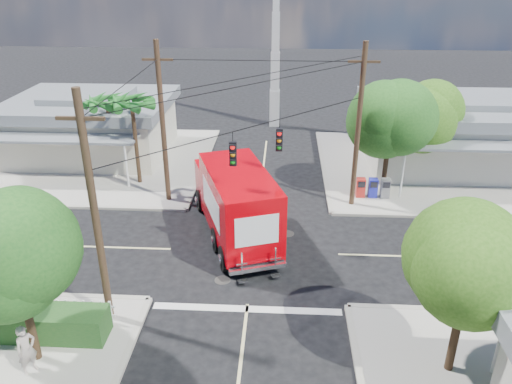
{
  "coord_description": "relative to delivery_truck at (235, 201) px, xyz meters",
  "views": [
    {
      "loc": [
        1.27,
        -20.23,
        12.58
      ],
      "look_at": [
        0.0,
        2.0,
        2.2
      ],
      "focal_mm": 35.0,
      "sensor_mm": 36.0,
      "label": 1
    }
  ],
  "objects": [
    {
      "name": "utility_poles",
      "position": [
        -0.59,
        0.05,
        2.79
      ],
      "size": [
        12.0,
        10.68,
        9.0
      ],
      "color": "#473321",
      "rests_on": "ground"
    },
    {
      "name": "vending_boxes",
      "position": [
        7.49,
        4.64,
        -1.2
      ],
      "size": [
        1.9,
        0.5,
        1.1
      ],
      "color": "red",
      "rests_on": "sidewalk_ne"
    },
    {
      "name": "sidewalk_ne",
      "position": [
        11.87,
        9.32,
        -1.82
      ],
      "size": [
        14.12,
        14.12,
        0.14
      ],
      "color": "#ABA59A",
      "rests_on": "ground"
    },
    {
      "name": "ground",
      "position": [
        0.99,
        -1.56,
        -1.89
      ],
      "size": [
        120.0,
        120.0,
        0.0
      ],
      "primitive_type": "plane",
      "color": "black",
      "rests_on": "ground"
    },
    {
      "name": "radio_tower",
      "position": [
        1.49,
        18.44,
        3.76
      ],
      "size": [
        0.8,
        0.8,
        17.0
      ],
      "color": "silver",
      "rests_on": "ground"
    },
    {
      "name": "delivery_truck",
      "position": [
        0.0,
        0.0,
        0.0
      ],
      "size": [
        5.17,
        8.92,
        3.71
      ],
      "color": "black",
      "rests_on": "ground"
    },
    {
      "name": "building_nw",
      "position": [
        -11.01,
        10.91,
        0.34
      ],
      "size": [
        10.8,
        10.2,
        4.3
      ],
      "color": "beige",
      "rests_on": "sidewalk_nw"
    },
    {
      "name": "sidewalk_nw",
      "position": [
        -9.89,
        9.32,
        -1.82
      ],
      "size": [
        14.12,
        14.12,
        0.14
      ],
      "color": "#ABA59A",
      "rests_on": "ground"
    },
    {
      "name": "tree_se",
      "position": [
        8.0,
        -8.8,
        2.16
      ],
      "size": [
        3.67,
        3.54,
        5.62
      ],
      "color": "#422D1C",
      "rests_on": "sidewalk_se"
    },
    {
      "name": "building_ne",
      "position": [
        13.49,
        10.41,
        0.43
      ],
      "size": [
        11.8,
        10.2,
        4.5
      ],
      "color": "beige",
      "rests_on": "sidewalk_ne"
    },
    {
      "name": "hedge_sw",
      "position": [
        -7.01,
        -7.96,
        -1.2
      ],
      "size": [
        6.2,
        1.2,
        1.1
      ],
      "primitive_type": "cube",
      "color": "#1A451A",
      "rests_on": "sidewalk_sw"
    },
    {
      "name": "parked_car",
      "position": [
        13.03,
        -0.42,
        -1.1
      ],
      "size": [
        5.95,
        3.36,
        1.57
      ],
      "primitive_type": "imported",
      "rotation": [
        0.0,
        0.0,
        1.43
      ],
      "color": "silver",
      "rests_on": "ground"
    },
    {
      "name": "tree_ne_front",
      "position": [
        8.2,
        5.2,
        2.88
      ],
      "size": [
        4.21,
        4.14,
        6.66
      ],
      "color": "#422D1C",
      "rests_on": "sidewalk_ne"
    },
    {
      "name": "palm_nw_front",
      "position": [
        -6.51,
        5.94,
        3.16
      ],
      "size": [
        3.01,
        3.08,
        5.59
      ],
      "color": "#422D1C",
      "rests_on": "sidewalk_nw"
    },
    {
      "name": "road_markings",
      "position": [
        0.99,
        -3.03,
        -1.88
      ],
      "size": [
        32.0,
        32.0,
        0.01
      ],
      "color": "beige",
      "rests_on": "ground"
    },
    {
      "name": "palm_nw_back",
      "position": [
        -8.51,
        7.44,
        2.79
      ],
      "size": [
        3.01,
        3.08,
        5.19
      ],
      "color": "#422D1C",
      "rests_on": "sidewalk_nw"
    },
    {
      "name": "picket_fence",
      "position": [
        -6.81,
        -7.16,
        -1.2
      ],
      "size": [
        5.94,
        0.06,
        1.0
      ],
      "color": "silver",
      "rests_on": "sidewalk_sw"
    },
    {
      "name": "tree_ne_back",
      "position": [
        10.8,
        7.4,
        2.3
      ],
      "size": [
        3.77,
        3.66,
        5.82
      ],
      "color": "#422D1C",
      "rests_on": "sidewalk_ne"
    },
    {
      "name": "pedestrian",
      "position": [
        -5.94,
        -9.68,
        -0.84
      ],
      "size": [
        0.73,
        0.79,
        1.81
      ],
      "primitive_type": "imported",
      "rotation": [
        0.0,
        0.0,
        0.98
      ],
      "color": "#B8A89E",
      "rests_on": "sidewalk_sw"
    },
    {
      "name": "tree_sw_front",
      "position": [
        -6.0,
        -9.1,
        2.45
      ],
      "size": [
        3.88,
        3.78,
        6.03
      ],
      "color": "#422D1C",
      "rests_on": "sidewalk_sw"
    }
  ]
}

